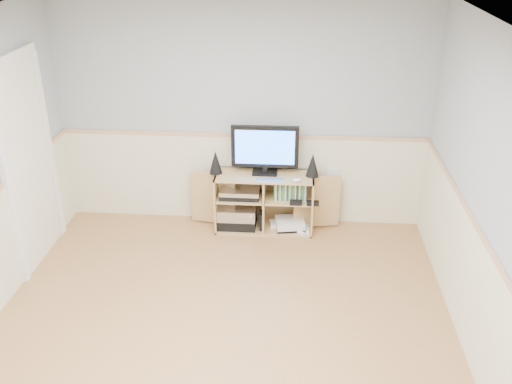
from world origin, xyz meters
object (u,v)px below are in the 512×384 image
at_px(monitor, 265,148).
at_px(keyboard, 270,180).
at_px(media_cabinet, 265,200).
at_px(game_consoles, 289,224).

xyz_separation_m(monitor, keyboard, (0.07, -0.19, -0.29)).
relative_size(media_cabinet, game_consoles, 3.62).
bearing_deg(game_consoles, keyboard, -148.78).
distance_m(monitor, game_consoles, 0.92).
xyz_separation_m(media_cabinet, game_consoles, (0.28, -0.06, -0.26)).
distance_m(monitor, keyboard, 0.35).
relative_size(media_cabinet, monitor, 2.32).
xyz_separation_m(monitor, game_consoles, (0.28, -0.06, -0.87)).
bearing_deg(monitor, media_cabinet, 90.00).
xyz_separation_m(media_cabinet, monitor, (0.00, -0.00, 0.61)).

